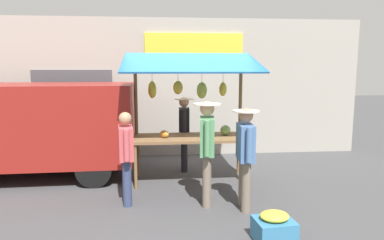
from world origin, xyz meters
TOP-DOWN VIEW (x-y plane):
  - ground_plane at (0.00, 0.00)m, footprint 40.00×40.00m
  - street_backdrop at (0.05, -2.20)m, footprint 9.00×0.30m
  - market_stall at (-0.01, -0.04)m, footprint 2.50×1.46m
  - vendor_with_sunhat at (0.07, -0.75)m, footprint 0.41×0.68m
  - shopper_in_striped_shirt at (-0.72, 1.47)m, footprint 0.41×0.69m
  - shopper_with_shopping_bag at (-0.15, 1.22)m, footprint 0.44×0.71m
  - shopper_in_grey_tee at (1.14, 1.08)m, footprint 0.28×0.66m
  - parked_van at (3.49, -0.58)m, footprint 4.45×1.96m
  - produce_crate_near at (-0.84, 2.54)m, footprint 0.53×0.46m

SIDE VIEW (x-z plane):
  - ground_plane at x=0.00m, z-range 0.00..0.00m
  - produce_crate_near at x=-0.84m, z-range -0.02..0.38m
  - shopper_in_grey_tee at x=1.14m, z-range 0.10..1.61m
  - vendor_with_sunhat at x=0.07m, z-range 0.14..1.73m
  - shopper_in_striped_shirt at x=-0.72m, z-range 0.14..1.73m
  - shopper_with_shopping_bag at x=-0.15m, z-range 0.16..1.84m
  - parked_van at x=3.49m, z-range 0.18..2.06m
  - market_stall at x=-0.01m, z-range 0.30..2.79m
  - street_backdrop at x=0.05m, z-range 0.00..3.40m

